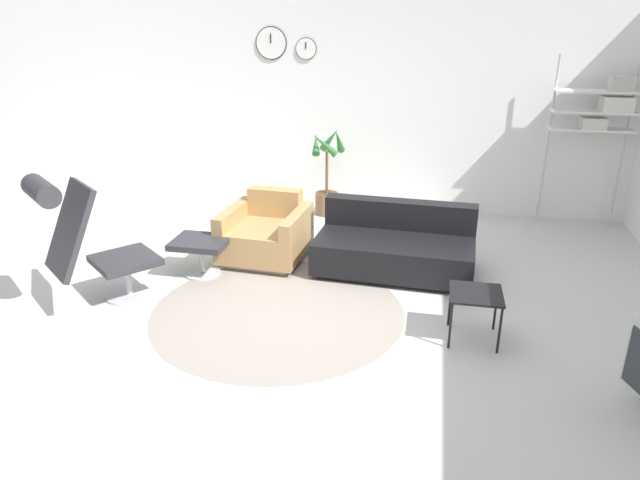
# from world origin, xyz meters

# --- Properties ---
(ground_plane) EXTENTS (12.00, 12.00, 0.00)m
(ground_plane) POSITION_xyz_m (0.00, 0.00, 0.00)
(ground_plane) COLOR silver
(wall_back) EXTENTS (12.00, 0.09, 2.80)m
(wall_back) POSITION_xyz_m (-0.00, 2.90, 1.40)
(wall_back) COLOR white
(wall_back) RESTS_ON ground_plane
(round_rug) EXTENTS (2.23, 2.23, 0.01)m
(round_rug) POSITION_xyz_m (-0.21, -0.30, 0.00)
(round_rug) COLOR gray
(round_rug) RESTS_ON ground_plane
(lounge_chair) EXTENTS (1.00, 1.06, 1.23)m
(lounge_chair) POSITION_xyz_m (-1.86, -0.52, 0.70)
(lounge_chair) COLOR #BCBCC1
(lounge_chair) RESTS_ON ground_plane
(ottoman) EXTENTS (0.54, 0.46, 0.38)m
(ottoman) POSITION_xyz_m (-1.17, 0.31, 0.29)
(ottoman) COLOR #BCBCC1
(ottoman) RESTS_ON ground_plane
(armchair_red) EXTENTS (0.89, 0.91, 0.69)m
(armchair_red) POSITION_xyz_m (-0.65, 0.86, 0.26)
(armchair_red) COLOR silver
(armchair_red) RESTS_ON ground_plane
(couch_low) EXTENTS (1.62, 0.94, 0.66)m
(couch_low) POSITION_xyz_m (0.72, 0.81, 0.24)
(couch_low) COLOR black
(couch_low) RESTS_ON ground_plane
(side_table) EXTENTS (0.41, 0.41, 0.41)m
(side_table) POSITION_xyz_m (1.45, -0.43, 0.37)
(side_table) COLOR black
(side_table) RESTS_ON ground_plane
(potted_plant) EXTENTS (0.43, 0.39, 1.17)m
(potted_plant) POSITION_xyz_m (-0.29, 2.43, 0.44)
(potted_plant) COLOR brown
(potted_plant) RESTS_ON ground_plane
(shelf_unit) EXTENTS (0.92, 0.28, 2.04)m
(shelf_unit) POSITION_xyz_m (2.92, 2.56, 1.46)
(shelf_unit) COLOR #BCBCC1
(shelf_unit) RESTS_ON ground_plane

